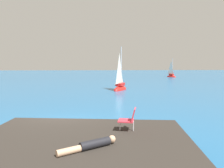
{
  "coord_description": "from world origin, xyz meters",
  "views": [
    {
      "loc": [
        1.77,
        -10.33,
        3.2
      ],
      "look_at": [
        2.86,
        11.35,
        1.03
      ],
      "focal_mm": 34.42,
      "sensor_mm": 36.0,
      "label": 1
    }
  ],
  "objects_px": {
    "beach_chair": "(129,118)",
    "sailboat_far": "(171,76)",
    "person_sunbather": "(91,145)",
    "sailboat_near": "(120,87)"
  },
  "relations": [
    {
      "from": "beach_chair",
      "to": "sailboat_far",
      "type": "bearing_deg",
      "value": -97.28
    },
    {
      "from": "sailboat_far",
      "to": "person_sunbather",
      "type": "height_order",
      "value": "sailboat_far"
    },
    {
      "from": "sailboat_far",
      "to": "person_sunbather",
      "type": "relative_size",
      "value": 2.93
    },
    {
      "from": "person_sunbather",
      "to": "beach_chair",
      "type": "distance_m",
      "value": 2.0
    },
    {
      "from": "person_sunbather",
      "to": "beach_chair",
      "type": "height_order",
      "value": "beach_chair"
    },
    {
      "from": "sailboat_near",
      "to": "person_sunbather",
      "type": "relative_size",
      "value": 3.49
    },
    {
      "from": "sailboat_near",
      "to": "person_sunbather",
      "type": "xyz_separation_m",
      "value": [
        -2.49,
        -19.17,
        0.66
      ]
    },
    {
      "from": "sailboat_far",
      "to": "person_sunbather",
      "type": "bearing_deg",
      "value": -51.39
    },
    {
      "from": "sailboat_near",
      "to": "beach_chair",
      "type": "bearing_deg",
      "value": -155.49
    },
    {
      "from": "sailboat_far",
      "to": "beach_chair",
      "type": "distance_m",
      "value": 42.26
    }
  ]
}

